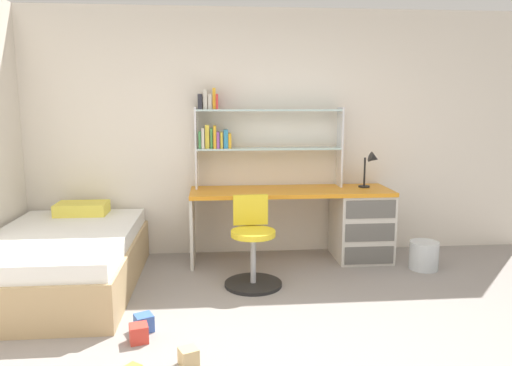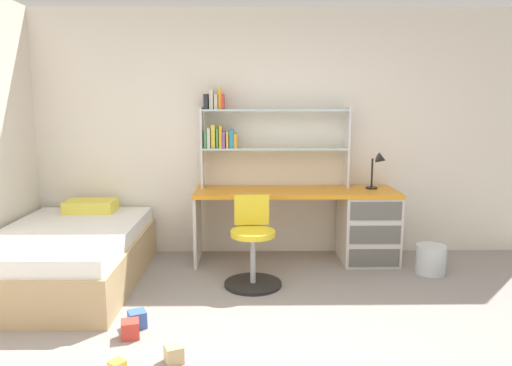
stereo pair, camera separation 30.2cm
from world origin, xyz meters
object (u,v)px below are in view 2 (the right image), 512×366
Objects in this scene: bookshelf_hutch at (253,132)px; swivel_chair at (253,250)px; bed_platform at (68,256)px; waste_bin at (431,259)px; toy_block_natural_3 at (174,354)px; toy_block_blue_1 at (137,319)px; desk at (349,221)px; toy_block_red_0 at (130,329)px; desk_lamp at (379,165)px.

bookshelf_hutch is 1.92× the size of swivel_chair.
bookshelf_hutch reaches higher than bed_platform.
toy_block_natural_3 is (-2.24, -1.60, -0.08)m from waste_bin.
waste_bin is 2.76m from toy_block_natural_3.
bookshelf_hutch is at bearing 161.03° from waste_bin.
toy_block_blue_1 is (-0.87, -1.70, -1.28)m from bookshelf_hutch.
desk is 1.10× the size of bed_platform.
bookshelf_hutch reaches higher than desk.
swivel_chair reaches higher than waste_bin.
swivel_chair is 6.56× the size of toy_block_blue_1.
waste_bin is 2.82m from toy_block_blue_1.
swivel_chair is (-0.01, -0.86, -1.02)m from bookshelf_hutch.
desk is 7.27× the size of waste_bin.
waste_bin is 2.33× the size of toy_block_blue_1.
bookshelf_hutch is 1.33m from swivel_chair.
toy_block_red_0 is at bearing -130.99° from swivel_chair.
bookshelf_hutch is 0.82× the size of bed_platform.
bed_platform is 1.82m from toy_block_natural_3.
bookshelf_hutch is 4.04× the size of desk_lamp.
toy_block_red_0 is at bearing 137.23° from toy_block_natural_3.
waste_bin is at bearing -29.19° from desk.
swivel_chair is at bearing -1.64° from bed_platform.
bookshelf_hutch is 1.35m from desk_lamp.
swivel_chair is at bearing -90.48° from bookshelf_hutch.
swivel_chair is at bearing -171.20° from waste_bin.
bed_platform is 1.22m from toy_block_blue_1.
desk_lamp is 2.90m from toy_block_natural_3.
desk_lamp is 0.48× the size of swivel_chair.
swivel_chair reaches higher than toy_block_red_0.
desk_lamp is at bearing 12.53° from bed_platform.
swivel_chair reaches higher than desk.
bed_platform is at bearing -176.31° from waste_bin.
toy_block_natural_3 is at bearing -131.71° from desk_lamp.
swivel_chair is (-1.01, -0.67, -0.10)m from desk.
desk is at bearing 13.05° from bed_platform.
toy_block_blue_1 is (0.01, 0.16, -0.00)m from toy_block_red_0.
swivel_chair is at bearing 49.01° from toy_block_red_0.
toy_block_blue_1 is at bearing 125.00° from toy_block_natural_3.
desk_lamp is 0.20× the size of bed_platform.
bookshelf_hutch is 2.16m from bed_platform.
toy_block_red_0 reaches higher than toy_block_natural_3.
swivel_chair is 1.35m from toy_block_red_0.
desk_lamp is 1.06m from waste_bin.
bookshelf_hutch reaches higher than toy_block_red_0.
desk_lamp reaches higher than desk.
waste_bin is 2.90m from toy_block_red_0.
desk_lamp reaches higher than bed_platform.
swivel_chair is 2.82× the size of waste_bin.
waste_bin is (3.41, 0.22, -0.12)m from bed_platform.
waste_bin is (0.72, -0.40, -0.28)m from desk.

